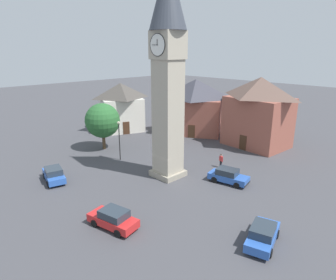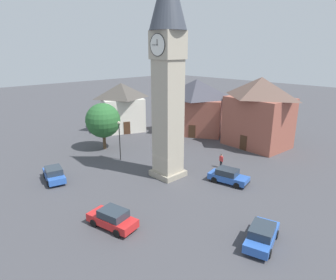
{
  "view_description": "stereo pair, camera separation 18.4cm",
  "coord_description": "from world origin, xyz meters",
  "px_view_note": "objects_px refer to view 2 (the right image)",
  "views": [
    {
      "loc": [
        -21.65,
        21.08,
        13.43
      ],
      "look_at": [
        0.0,
        0.0,
        4.14
      ],
      "focal_mm": 31.47,
      "sensor_mm": 36.0,
      "label": 1
    },
    {
      "loc": [
        -21.77,
        20.95,
        13.43
      ],
      "look_at": [
        0.0,
        0.0,
        4.14
      ],
      "focal_mm": 31.47,
      "sensor_mm": 36.0,
      "label": 2
    }
  ],
  "objects_px": {
    "building_shop_left": "(259,112)",
    "building_corner_back": "(122,107)",
    "car_blue_kerb": "(54,174)",
    "pedestrian": "(221,160)",
    "lamp_post": "(119,134)",
    "car_white_side": "(262,235)",
    "tree": "(103,121)",
    "building_terrace_right": "(196,106)",
    "clock_tower": "(168,55)",
    "car_silver_kerb": "(228,176)",
    "car_red_corner": "(112,218)"
  },
  "relations": [
    {
      "from": "building_shop_left",
      "to": "building_corner_back",
      "type": "xyz_separation_m",
      "value": [
        20.64,
        8.89,
        -0.88
      ]
    },
    {
      "from": "car_white_side",
      "to": "pedestrian",
      "type": "xyz_separation_m",
      "value": [
        10.71,
        -9.71,
        0.25
      ]
    },
    {
      "from": "building_shop_left",
      "to": "building_terrace_right",
      "type": "xyz_separation_m",
      "value": [
        10.88,
        0.95,
        -0.49
      ]
    },
    {
      "from": "car_white_side",
      "to": "car_silver_kerb",
      "type": "bearing_deg",
      "value": -41.61
    },
    {
      "from": "pedestrian",
      "to": "lamp_post",
      "type": "xyz_separation_m",
      "value": [
        10.44,
        7.08,
        2.35
      ]
    },
    {
      "from": "car_silver_kerb",
      "to": "building_shop_left",
      "type": "height_order",
      "value": "building_shop_left"
    },
    {
      "from": "car_silver_kerb",
      "to": "building_terrace_right",
      "type": "xyz_separation_m",
      "value": [
        15.39,
        -12.5,
        3.78
      ]
    },
    {
      "from": "clock_tower",
      "to": "tree",
      "type": "relative_size",
      "value": 3.39
    },
    {
      "from": "car_white_side",
      "to": "pedestrian",
      "type": "bearing_deg",
      "value": -42.2
    },
    {
      "from": "car_blue_kerb",
      "to": "clock_tower",
      "type": "bearing_deg",
      "value": -127.52
    },
    {
      "from": "tree",
      "to": "building_terrace_right",
      "type": "xyz_separation_m",
      "value": [
        -3.23,
        -15.77,
        0.44
      ]
    },
    {
      "from": "car_blue_kerb",
      "to": "building_corner_back",
      "type": "height_order",
      "value": "building_corner_back"
    },
    {
      "from": "car_red_corner",
      "to": "car_silver_kerb",
      "type": "bearing_deg",
      "value": -96.76
    },
    {
      "from": "car_red_corner",
      "to": "pedestrian",
      "type": "relative_size",
      "value": 2.6
    },
    {
      "from": "car_white_side",
      "to": "building_corner_back",
      "type": "bearing_deg",
      "value": -19.11
    },
    {
      "from": "pedestrian",
      "to": "lamp_post",
      "type": "bearing_deg",
      "value": 34.16
    },
    {
      "from": "car_white_side",
      "to": "lamp_post",
      "type": "distance_m",
      "value": 21.47
    },
    {
      "from": "car_blue_kerb",
      "to": "lamp_post",
      "type": "distance_m",
      "value": 9.14
    },
    {
      "from": "clock_tower",
      "to": "car_white_side",
      "type": "bearing_deg",
      "value": 165.1
    },
    {
      "from": "clock_tower",
      "to": "lamp_post",
      "type": "xyz_separation_m",
      "value": [
        7.75,
        0.94,
        -9.53
      ]
    },
    {
      "from": "building_terrace_right",
      "to": "building_corner_back",
      "type": "relative_size",
      "value": 1.3
    },
    {
      "from": "pedestrian",
      "to": "building_shop_left",
      "type": "bearing_deg",
      "value": -82.02
    },
    {
      "from": "building_shop_left",
      "to": "building_corner_back",
      "type": "height_order",
      "value": "building_shop_left"
    },
    {
      "from": "car_blue_kerb",
      "to": "car_white_side",
      "type": "xyz_separation_m",
      "value": [
        -20.85,
        -6.14,
        0.0
      ]
    },
    {
      "from": "car_silver_kerb",
      "to": "building_terrace_right",
      "type": "bearing_deg",
      "value": -39.07
    },
    {
      "from": "car_white_side",
      "to": "building_terrace_right",
      "type": "relative_size",
      "value": 0.39
    },
    {
      "from": "clock_tower",
      "to": "building_corner_back",
      "type": "xyz_separation_m",
      "value": [
        19.43,
        -7.8,
        -8.75
      ]
    },
    {
      "from": "building_terrace_right",
      "to": "building_corner_back",
      "type": "bearing_deg",
      "value": 39.11
    },
    {
      "from": "clock_tower",
      "to": "car_blue_kerb",
      "type": "distance_m",
      "value": 17.23
    },
    {
      "from": "car_white_side",
      "to": "building_corner_back",
      "type": "relative_size",
      "value": 0.51
    },
    {
      "from": "car_blue_kerb",
      "to": "building_shop_left",
      "type": "height_order",
      "value": "building_shop_left"
    },
    {
      "from": "clock_tower",
      "to": "car_red_corner",
      "type": "relative_size",
      "value": 5.0
    },
    {
      "from": "car_white_side",
      "to": "building_corner_back",
      "type": "distance_m",
      "value": 34.9
    },
    {
      "from": "clock_tower",
      "to": "car_white_side",
      "type": "xyz_separation_m",
      "value": [
        -13.4,
        3.57,
        -12.13
      ]
    },
    {
      "from": "lamp_post",
      "to": "building_shop_left",
      "type": "bearing_deg",
      "value": -116.93
    },
    {
      "from": "car_red_corner",
      "to": "building_terrace_right",
      "type": "xyz_separation_m",
      "value": [
        13.82,
        -25.8,
        3.78
      ]
    },
    {
      "from": "car_silver_kerb",
      "to": "building_shop_left",
      "type": "relative_size",
      "value": 0.44
    },
    {
      "from": "car_red_corner",
      "to": "pedestrian",
      "type": "xyz_separation_m",
      "value": [
        1.46,
        -16.2,
        0.25
      ]
    },
    {
      "from": "car_silver_kerb",
      "to": "pedestrian",
      "type": "bearing_deg",
      "value": -43.65
    },
    {
      "from": "pedestrian",
      "to": "building_terrace_right",
      "type": "height_order",
      "value": "building_terrace_right"
    },
    {
      "from": "clock_tower",
      "to": "car_white_side",
      "type": "height_order",
      "value": "clock_tower"
    },
    {
      "from": "clock_tower",
      "to": "car_white_side",
      "type": "relative_size",
      "value": 4.96
    },
    {
      "from": "clock_tower",
      "to": "building_terrace_right",
      "type": "xyz_separation_m",
      "value": [
        9.66,
        -15.74,
        -8.35
      ]
    },
    {
      "from": "tree",
      "to": "building_shop_left",
      "type": "distance_m",
      "value": 21.9
    },
    {
      "from": "clock_tower",
      "to": "building_terrace_right",
      "type": "height_order",
      "value": "clock_tower"
    },
    {
      "from": "building_corner_back",
      "to": "lamp_post",
      "type": "relative_size",
      "value": 1.72
    },
    {
      "from": "clock_tower",
      "to": "car_blue_kerb",
      "type": "relative_size",
      "value": 4.99
    },
    {
      "from": "car_white_side",
      "to": "pedestrian",
      "type": "height_order",
      "value": "pedestrian"
    },
    {
      "from": "clock_tower",
      "to": "building_corner_back",
      "type": "distance_m",
      "value": 22.69
    },
    {
      "from": "pedestrian",
      "to": "building_terrace_right",
      "type": "bearing_deg",
      "value": -37.84
    }
  ]
}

